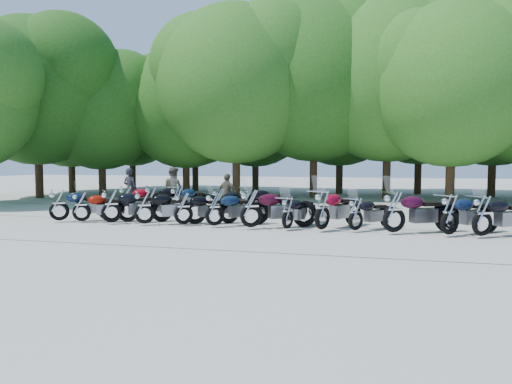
% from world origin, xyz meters
% --- Properties ---
extents(ground, '(90.00, 90.00, 0.00)m').
position_xyz_m(ground, '(0.00, 0.00, 0.00)').
color(ground, '#A6A096').
rests_on(ground, ground).
extents(tree_0, '(7.50, 7.50, 9.21)m').
position_xyz_m(tree_0, '(-15.42, 12.98, 5.45)').
color(tree_0, '#3A2614').
rests_on(tree_0, ground).
extents(tree_1, '(6.97, 6.97, 8.55)m').
position_xyz_m(tree_1, '(-12.04, 11.24, 5.06)').
color(tree_1, '#3A2614').
rests_on(tree_1, ground).
extents(tree_2, '(7.31, 7.31, 8.97)m').
position_xyz_m(tree_2, '(-7.25, 12.84, 5.31)').
color(tree_2, '#3A2614').
rests_on(tree_2, ground).
extents(tree_3, '(8.70, 8.70, 10.67)m').
position_xyz_m(tree_3, '(-3.57, 11.24, 6.32)').
color(tree_3, '#3A2614').
rests_on(tree_3, ground).
extents(tree_4, '(9.13, 9.13, 11.20)m').
position_xyz_m(tree_4, '(0.54, 13.09, 6.64)').
color(tree_4, '#3A2614').
rests_on(tree_4, ground).
extents(tree_5, '(9.04, 9.04, 11.10)m').
position_xyz_m(tree_5, '(4.61, 13.20, 6.57)').
color(tree_5, '#3A2614').
rests_on(tree_5, ground).
extents(tree_6, '(8.00, 8.00, 9.82)m').
position_xyz_m(tree_6, '(7.55, 10.82, 5.81)').
color(tree_6, '#3A2614').
rests_on(tree_6, ground).
extents(tree_9, '(7.59, 7.59, 9.32)m').
position_xyz_m(tree_9, '(-13.53, 17.59, 5.52)').
color(tree_9, '#3A2614').
rests_on(tree_9, ground).
extents(tree_10, '(7.78, 7.78, 9.55)m').
position_xyz_m(tree_10, '(-8.29, 16.97, 5.66)').
color(tree_10, '#3A2614').
rests_on(tree_10, ground).
extents(tree_11, '(7.56, 7.56, 9.28)m').
position_xyz_m(tree_11, '(-3.76, 16.43, 5.49)').
color(tree_11, '#3A2614').
rests_on(tree_11, ground).
extents(tree_12, '(7.88, 7.88, 9.67)m').
position_xyz_m(tree_12, '(1.80, 16.47, 5.72)').
color(tree_12, '#3A2614').
rests_on(tree_12, ground).
extents(tree_13, '(8.31, 8.31, 10.20)m').
position_xyz_m(tree_13, '(6.69, 17.47, 6.04)').
color(tree_13, '#3A2614').
rests_on(tree_13, ground).
extents(tree_14, '(8.02, 8.02, 9.84)m').
position_xyz_m(tree_14, '(10.68, 16.09, 5.83)').
color(tree_14, '#3A2614').
rests_on(tree_14, ground).
extents(tree_17, '(8.31, 8.31, 10.20)m').
position_xyz_m(tree_17, '(-14.68, 9.00, 6.04)').
color(tree_17, '#3A2614').
rests_on(tree_17, ground).
extents(motorcycle_0, '(2.30, 1.85, 1.30)m').
position_xyz_m(motorcycle_0, '(-6.79, 0.37, 0.65)').
color(motorcycle_0, '#0B1A33').
rests_on(motorcycle_0, ground).
extents(motorcycle_1, '(2.24, 1.47, 1.22)m').
position_xyz_m(motorcycle_1, '(-5.95, 0.43, 0.61)').
color(motorcycle_1, maroon).
rests_on(motorcycle_1, ground).
extents(motorcycle_2, '(2.32, 1.99, 1.34)m').
position_xyz_m(motorcycle_2, '(-4.75, 0.37, 0.67)').
color(motorcycle_2, black).
rests_on(motorcycle_2, ground).
extents(motorcycle_3, '(2.39, 1.66, 1.31)m').
position_xyz_m(motorcycle_3, '(-3.53, 0.37, 0.66)').
color(motorcycle_3, black).
rests_on(motorcycle_3, ground).
extents(motorcycle_4, '(2.17, 1.88, 1.25)m').
position_xyz_m(motorcycle_4, '(-2.23, 0.59, 0.63)').
color(motorcycle_4, black).
rests_on(motorcycle_4, ground).
extents(motorcycle_5, '(2.15, 2.07, 1.29)m').
position_xyz_m(motorcycle_5, '(-1.11, 0.49, 0.65)').
color(motorcycle_5, '#0C1C36').
rests_on(motorcycle_5, ground).
extents(motorcycle_6, '(2.55, 1.95, 1.42)m').
position_xyz_m(motorcycle_6, '(0.13, 0.38, 0.71)').
color(motorcycle_6, '#330616').
rests_on(motorcycle_6, ground).
extents(motorcycle_7, '(1.31, 2.17, 1.18)m').
position_xyz_m(motorcycle_7, '(1.26, 0.47, 0.59)').
color(motorcycle_7, black).
rests_on(motorcycle_7, ground).
extents(motorcycle_8, '(1.87, 2.61, 1.43)m').
position_xyz_m(motorcycle_8, '(2.32, 0.47, 0.72)').
color(motorcycle_8, maroon).
rests_on(motorcycle_8, ground).
extents(motorcycle_9, '(1.84, 2.00, 1.18)m').
position_xyz_m(motorcycle_9, '(3.31, 0.63, 0.59)').
color(motorcycle_9, black).
rests_on(motorcycle_9, ground).
extents(motorcycle_10, '(2.59, 1.94, 1.44)m').
position_xyz_m(motorcycle_10, '(4.40, 0.42, 0.72)').
color(motorcycle_10, '#31061E').
rests_on(motorcycle_10, ground).
extents(motorcycle_11, '(2.30, 2.16, 1.37)m').
position_xyz_m(motorcycle_11, '(5.91, 0.40, 0.68)').
color(motorcycle_11, black).
rests_on(motorcycle_11, ground).
extents(motorcycle_12, '(2.40, 1.93, 1.36)m').
position_xyz_m(motorcycle_12, '(6.74, 0.38, 0.68)').
color(motorcycle_12, black).
rests_on(motorcycle_12, ground).
extents(motorcycle_13, '(2.32, 1.58, 1.27)m').
position_xyz_m(motorcycle_13, '(-5.87, 3.34, 0.63)').
color(motorcycle_13, maroon).
rests_on(motorcycle_13, ground).
extents(motorcycle_14, '(2.35, 1.86, 1.32)m').
position_xyz_m(motorcycle_14, '(-4.72, 3.36, 0.66)').
color(motorcycle_14, black).
rests_on(motorcycle_14, ground).
extents(motorcycle_15, '(1.70, 2.40, 1.32)m').
position_xyz_m(motorcycle_15, '(-3.53, 3.05, 0.66)').
color(motorcycle_15, '#0C1E37').
rests_on(motorcycle_15, ground).
extents(motorcycle_16, '(2.04, 1.92, 1.21)m').
position_xyz_m(motorcycle_16, '(-1.91, 3.34, 0.61)').
color(motorcycle_16, black).
rests_on(motorcycle_16, ground).
extents(motorcycle_17, '(2.32, 1.86, 1.31)m').
position_xyz_m(motorcycle_17, '(-0.78, 3.29, 0.65)').
color(motorcycle_17, black).
rests_on(motorcycle_17, ground).
extents(rider_0, '(0.73, 0.55, 1.83)m').
position_xyz_m(rider_0, '(-6.34, 4.43, 0.92)').
color(rider_0, black).
rests_on(rider_0, ground).
extents(rider_1, '(1.13, 1.03, 1.89)m').
position_xyz_m(rider_1, '(-4.19, 4.15, 0.94)').
color(rider_1, brown).
rests_on(rider_1, ground).
extents(rider_2, '(1.03, 0.71, 1.63)m').
position_xyz_m(rider_2, '(-1.87, 4.21, 0.81)').
color(rider_2, brown).
rests_on(rider_2, ground).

